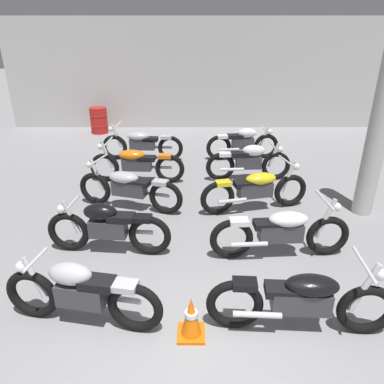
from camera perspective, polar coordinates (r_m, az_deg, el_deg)
ground_plane at (r=4.20m, az=0.02°, el=-27.09°), size 60.00×60.00×0.00m
back_wall at (r=13.00m, az=-0.01°, el=17.91°), size 12.56×0.24×3.60m
support_pillar at (r=7.30m, az=27.10°, el=8.43°), size 0.36×0.36×3.20m
motorcycle_left_row_0 at (r=4.60m, az=-17.03°, el=-14.76°), size 1.96×0.56×0.88m
motorcycle_left_row_1 at (r=5.82m, az=-13.07°, el=-5.30°), size 1.97×0.48×0.88m
motorcycle_left_row_2 at (r=7.15m, az=-9.89°, el=0.70°), size 2.11×0.86×0.97m
motorcycle_left_row_3 at (r=8.40m, az=-8.71°, el=4.46°), size 2.17×0.68×0.97m
motorcycle_left_row_4 at (r=9.86m, az=-7.87°, el=7.52°), size 2.17×0.68×0.97m
motorcycle_right_row_0 at (r=4.51m, az=16.87°, el=-15.75°), size 2.17×0.68×0.97m
motorcycle_right_row_1 at (r=5.74m, az=13.82°, el=-5.93°), size 2.17×0.68×0.97m
motorcycle_right_row_2 at (r=7.09m, az=9.95°, el=0.51°), size 2.14×0.82×0.97m
motorcycle_right_row_3 at (r=8.52m, az=8.89°, el=4.77°), size 1.97×0.48×0.88m
motorcycle_right_row_4 at (r=9.93m, az=8.00°, el=7.69°), size 1.97×0.53×0.88m
oil_drum at (r=12.81m, az=-14.37°, el=10.81°), size 0.59×0.59×0.85m
traffic_cone at (r=4.40m, az=-0.11°, el=-19.06°), size 0.32×0.32×0.54m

